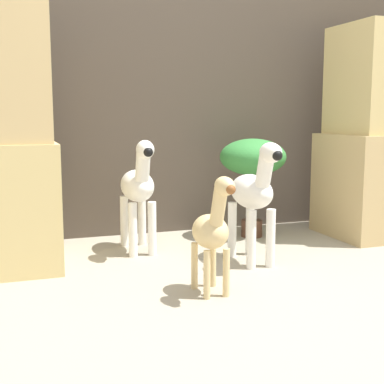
{
  "coord_description": "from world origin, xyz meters",
  "views": [
    {
      "loc": [
        -1.08,
        -1.97,
        0.78
      ],
      "look_at": [
        -0.14,
        0.76,
        0.36
      ],
      "focal_mm": 50.0,
      "sensor_mm": 36.0,
      "label": 1
    }
  ],
  "objects_px": {
    "zebra_right": "(254,194)",
    "giraffe_figurine": "(213,228)",
    "potted_palm_front": "(253,161)",
    "zebra_left": "(138,187)"
  },
  "relations": [
    {
      "from": "zebra_left",
      "to": "potted_palm_front",
      "type": "height_order",
      "value": "zebra_left"
    },
    {
      "from": "zebra_right",
      "to": "zebra_left",
      "type": "distance_m",
      "value": 0.66
    },
    {
      "from": "zebra_right",
      "to": "zebra_left",
      "type": "xyz_separation_m",
      "value": [
        -0.51,
        0.42,
        0.0
      ]
    },
    {
      "from": "zebra_right",
      "to": "potted_palm_front",
      "type": "bearing_deg",
      "value": 65.13
    },
    {
      "from": "giraffe_figurine",
      "to": "potted_palm_front",
      "type": "xyz_separation_m",
      "value": [
        0.64,
        0.95,
        0.19
      ]
    },
    {
      "from": "zebra_right",
      "to": "potted_palm_front",
      "type": "relative_size",
      "value": 1.03
    },
    {
      "from": "zebra_right",
      "to": "giraffe_figurine",
      "type": "height_order",
      "value": "zebra_right"
    },
    {
      "from": "zebra_right",
      "to": "giraffe_figurine",
      "type": "bearing_deg",
      "value": -134.18
    },
    {
      "from": "zebra_left",
      "to": "potted_palm_front",
      "type": "xyz_separation_m",
      "value": [
        0.77,
        0.14,
        0.12
      ]
    },
    {
      "from": "zebra_right",
      "to": "giraffe_figurine",
      "type": "distance_m",
      "value": 0.55
    }
  ]
}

